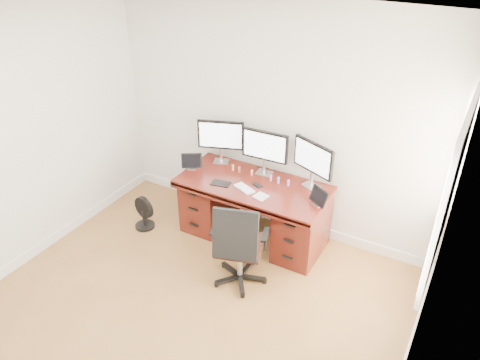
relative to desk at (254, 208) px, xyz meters
The scene contains 21 objects.
ground 1.87m from the desk, 90.00° to the right, with size 4.50×4.50×0.00m, color olive.
back_wall 1.04m from the desk, 90.00° to the left, with size 4.00×0.10×2.70m, color white.
right_wall 2.80m from the desk, 40.79° to the right, with size 0.10×4.50×2.70m.
desk is the anchor object (origin of this frame).
office_chair 0.82m from the desk, 72.84° to the right, with size 0.67×0.67×1.00m.
floor_fan 1.36m from the desk, 158.62° to the right, with size 0.29×0.24×0.41m.
monitor_left 0.93m from the desk, 157.68° to the left, with size 0.53×0.22×0.53m.
monitor_center 0.72m from the desk, 89.99° to the left, with size 0.55×0.15×0.53m.
monitor_right 0.93m from the desk, 22.32° to the left, with size 0.52×0.25×0.53m.
tablet_left 0.91m from the desk, behind, with size 0.24×0.18×0.19m.
tablet_right 0.90m from the desk, ahead, with size 0.24×0.18×0.19m.
keyboard 0.40m from the desk, 98.75° to the right, with size 0.25×0.11×0.01m, color white.
trackpad 0.47m from the desk, 49.52° to the right, with size 0.14×0.14×0.01m, color silver.
drawing_tablet 0.52m from the desk, 146.20° to the right, with size 0.21×0.13×0.01m, color black.
phone 0.36m from the desk, 37.36° to the right, with size 0.12×0.06×0.01m, color black.
figurine_yellow 0.54m from the desk, 161.04° to the left, with size 0.03×0.03×0.08m.
figurine_brown 0.49m from the desk, 155.61° to the left, with size 0.03×0.03×0.08m.
figurine_orange 0.42m from the desk, 129.28° to the left, with size 0.03×0.03×0.08m.
figurine_pink 0.43m from the desk, 39.68° to the left, with size 0.03×0.03×0.08m.
figurine_blue 0.47m from the desk, 26.53° to the left, with size 0.03×0.03×0.08m.
figurine_purple 0.54m from the desk, 18.42° to the left, with size 0.03×0.03×0.08m.
Camera 1 is at (2.07, -2.17, 3.43)m, focal length 35.00 mm.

